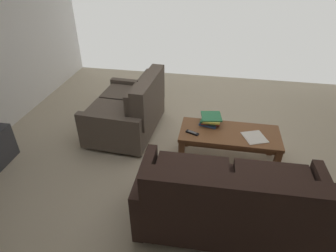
% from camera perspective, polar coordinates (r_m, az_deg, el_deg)
% --- Properties ---
extents(ground_plane, '(5.89, 5.92, 0.01)m').
position_cam_1_polar(ground_plane, '(3.57, 6.39, -8.43)').
color(ground_plane, '#B7A88E').
extents(sofa_main, '(1.72, 0.83, 0.86)m').
position_cam_1_polar(sofa_main, '(2.71, 12.45, -14.51)').
color(sofa_main, black).
rests_on(sofa_main, ground).
extents(loveseat_near, '(0.94, 1.26, 0.88)m').
position_cam_1_polar(loveseat_near, '(4.06, -7.62, 3.20)').
color(loveseat_near, black).
rests_on(loveseat_near, ground).
extents(coffee_table, '(1.19, 0.53, 0.42)m').
position_cam_1_polar(coffee_table, '(3.54, 12.15, -2.15)').
color(coffee_table, brown).
rests_on(coffee_table, ground).
extents(book_stack, '(0.29, 0.30, 0.11)m').
position_cam_1_polar(book_stack, '(3.62, 8.53, 1.40)').
color(book_stack, '#385693').
rests_on(book_stack, coffee_table).
extents(tv_remote, '(0.16, 0.10, 0.02)m').
position_cam_1_polar(tv_remote, '(3.41, 4.86, -1.35)').
color(tv_remote, black).
rests_on(tv_remote, coffee_table).
extents(loose_magazine, '(0.32, 0.33, 0.01)m').
position_cam_1_polar(loose_magazine, '(3.48, 16.92, -2.19)').
color(loose_magazine, silver).
rests_on(loose_magazine, coffee_table).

